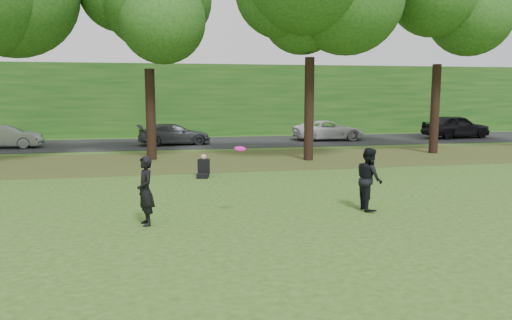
{
  "coord_description": "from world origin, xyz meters",
  "views": [
    {
      "loc": [
        -2.92,
        -9.3,
        3.11
      ],
      "look_at": [
        -0.26,
        3.54,
        1.3
      ],
      "focal_mm": 35.0,
      "sensor_mm": 36.0,
      "label": 1
    }
  ],
  "objects": [
    {
      "name": "ground",
      "position": [
        0.0,
        0.0,
        0.0
      ],
      "size": [
        120.0,
        120.0,
        0.0
      ],
      "primitive_type": "plane",
      "color": "#2C4716",
      "rests_on": "ground"
    },
    {
      "name": "seated_person",
      "position": [
        -1.14,
        8.78,
        0.31
      ],
      "size": [
        0.56,
        0.8,
        0.83
      ],
      "rotation": [
        0.0,
        0.0,
        -0.22
      ],
      "color": "black",
      "rests_on": "ground"
    },
    {
      "name": "player_right",
      "position": [
        2.61,
        2.73,
        0.83
      ],
      "size": [
        0.69,
        0.85,
        1.66
      ],
      "primitive_type": "imported",
      "rotation": [
        0.0,
        0.0,
        1.49
      ],
      "color": "black",
      "rests_on": "ground"
    },
    {
      "name": "parked_cars",
      "position": [
        0.35,
        20.66,
        0.71
      ],
      "size": [
        39.8,
        2.9,
        1.54
      ],
      "color": "black",
      "rests_on": "street"
    },
    {
      "name": "player_left",
      "position": [
        -3.13,
        2.36,
        0.81
      ],
      "size": [
        0.53,
        0.67,
        1.62
      ],
      "primitive_type": "imported",
      "rotation": [
        0.0,
        0.0,
        -1.31
      ],
      "color": "black",
      "rests_on": "ground"
    },
    {
      "name": "leaf_litter",
      "position": [
        0.0,
        13.0,
        0.01
      ],
      "size": [
        60.0,
        7.0,
        0.01
      ],
      "primitive_type": "cube",
      "color": "#483C19",
      "rests_on": "ground"
    },
    {
      "name": "street",
      "position": [
        0.0,
        21.0,
        0.01
      ],
      "size": [
        70.0,
        7.0,
        0.02
      ],
      "primitive_type": "cube",
      "color": "black",
      "rests_on": "ground"
    },
    {
      "name": "frisbee",
      "position": [
        -0.87,
        2.48,
        1.74
      ],
      "size": [
        0.38,
        0.37,
        0.12
      ],
      "color": "#E01293",
      "rests_on": "ground"
    },
    {
      "name": "far_hedge",
      "position": [
        0.0,
        27.0,
        2.5
      ],
      "size": [
        70.0,
        3.0,
        5.0
      ],
      "primitive_type": "cube",
      "color": "#164A15",
      "rests_on": "ground"
    }
  ]
}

